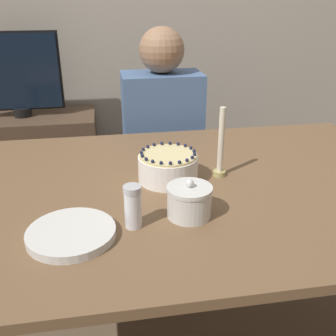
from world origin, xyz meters
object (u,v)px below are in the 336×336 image
at_px(person_man_blue_shirt, 162,161).
at_px(tv_monitor, 17,74).
at_px(cake, 168,167).
at_px(sugar_bowl, 189,201).
at_px(candle, 221,149).
at_px(sugar_shaker, 133,206).

bearing_deg(person_man_blue_shirt, tv_monitor, -27.97).
bearing_deg(cake, sugar_bowl, -85.37).
distance_m(cake, candle, 0.19).
height_order(cake, candle, candle).
height_order(cake, tv_monitor, tv_monitor).
xyz_separation_m(sugar_bowl, person_man_blue_shirt, (0.07, 0.96, -0.28)).
bearing_deg(cake, candle, 0.87).
relative_size(sugar_shaker, candle, 0.50).
relative_size(cake, sugar_shaker, 1.65).
bearing_deg(sugar_bowl, tv_monitor, 116.93).
distance_m(candle, person_man_blue_shirt, 0.79).
bearing_deg(sugar_shaker, candle, 40.42).
xyz_separation_m(sugar_shaker, person_man_blue_shirt, (0.23, 0.99, -0.30)).
distance_m(candle, tv_monitor, 1.40).
xyz_separation_m(sugar_shaker, tv_monitor, (-0.53, 1.39, 0.12)).
bearing_deg(person_man_blue_shirt, sugar_bowl, 85.87).
bearing_deg(person_man_blue_shirt, sugar_shaker, 76.62).
bearing_deg(tv_monitor, sugar_bowl, -63.07).
height_order(cake, sugar_shaker, sugar_shaker).
distance_m(sugar_shaker, person_man_blue_shirt, 1.06).
bearing_deg(cake, tv_monitor, 121.12).
relative_size(candle, tv_monitor, 0.51).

